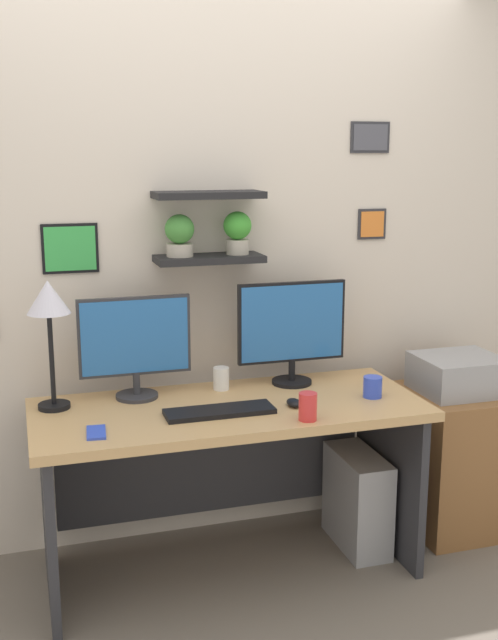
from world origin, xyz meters
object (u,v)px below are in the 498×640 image
object	(u,v)px
monitor_left	(135,343)
coffee_mug	(373,387)
pen_cup	(221,378)
computer_tower_right	(357,500)
water_cup	(308,407)
printer	(459,374)
drawer_cabinet	(453,459)
desk	(226,448)
monitor_right	(292,328)
desk_lamp	(49,307)
keyboard	(219,411)
cell_phone	(96,432)
computer_mouse	(294,403)

from	to	relation	value
monitor_left	coffee_mug	world-z (taller)	monitor_left
pen_cup	computer_tower_right	xyz separation A→B (m)	(0.59, -0.18, -0.58)
water_cup	printer	bearing A→B (deg)	21.66
monitor_left	drawer_cabinet	xyz separation A→B (m)	(1.49, -0.13, -0.65)
desk	computer_tower_right	distance (m)	0.69
drawer_cabinet	monitor_right	bearing A→B (deg)	170.82
monitor_left	desk_lamp	xyz separation A→B (m)	(-0.34, -0.05, 0.18)
keyboard	pen_cup	xyz separation A→B (m)	(0.09, 0.31, 0.04)
monitor_right	desk_lamp	world-z (taller)	desk_lamp
monitor_right	drawer_cabinet	size ratio (longest dim) A/B	0.74
printer	computer_tower_right	distance (m)	0.75
keyboard	water_cup	distance (m)	0.36
desk_lamp	cell_phone	bearing A→B (deg)	-68.91
monitor_right	computer_tower_right	xyz separation A→B (m)	(0.26, -0.18, -0.78)
desk	printer	xyz separation A→B (m)	(1.14, 0.04, 0.22)
computer_tower_right	desk_lamp	bearing A→B (deg)	174.40
computer_mouse	keyboard	bearing A→B (deg)	179.83
monitor_left	pen_cup	xyz separation A→B (m)	(0.37, -0.00, -0.19)
coffee_mug	computer_tower_right	distance (m)	0.59
water_cup	cell_phone	bearing A→B (deg)	173.67
monitor_right	cell_phone	xyz separation A→B (m)	(-0.91, -0.39, -0.25)
coffee_mug	monitor_right	bearing A→B (deg)	131.74
monitor_right	coffee_mug	xyz separation A→B (m)	(0.26, -0.29, -0.21)
monitor_left	water_cup	distance (m)	0.79
drawer_cabinet	desk	bearing A→B (deg)	-178.20
keyboard	desk_lamp	distance (m)	0.80
keyboard	desk_lamp	size ratio (longest dim) A/B	0.83
keyboard	computer_mouse	xyz separation A→B (m)	(0.32, -0.00, 0.01)
pen_cup	keyboard	bearing A→B (deg)	-106.18
desk_lamp	pen_cup	xyz separation A→B (m)	(0.72, 0.05, -0.37)
monitor_right	printer	xyz separation A→B (m)	(0.79, -0.13, -0.24)
monitor_right	cell_phone	world-z (taller)	monitor_right
monitor_right	printer	distance (m)	0.83
printer	keyboard	bearing A→B (deg)	-171.40
monitor_right	desk_lamp	distance (m)	1.06
pen_cup	computer_tower_right	bearing A→B (deg)	-16.54
monitor_right	pen_cup	size ratio (longest dim) A/B	4.98
water_cup	drawer_cabinet	distance (m)	1.07
desk	drawer_cabinet	bearing A→B (deg)	1.80
keyboard	cell_phone	distance (m)	0.50
desk	cell_phone	distance (m)	0.64
coffee_mug	water_cup	xyz separation A→B (m)	(-0.37, -0.19, 0.01)
water_cup	coffee_mug	bearing A→B (deg)	26.99
desk_lamp	printer	bearing A→B (deg)	-2.48
computer_mouse	printer	world-z (taller)	printer
coffee_mug	computer_tower_right	xyz separation A→B (m)	(0.00, 0.12, -0.57)
computer_mouse	drawer_cabinet	distance (m)	1.00
monitor_right	water_cup	size ratio (longest dim) A/B	4.53
desk	pen_cup	size ratio (longest dim) A/B	16.16
monitor_left	computer_tower_right	size ratio (longest dim) A/B	1.07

